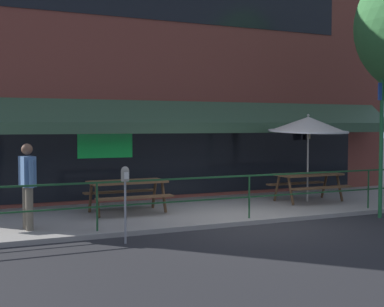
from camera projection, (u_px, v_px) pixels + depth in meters
ground_plane at (256, 225)px, 11.64m from camera, size 120.00×120.00×0.00m
patio_deck at (214, 209)px, 13.45m from camera, size 15.00×4.00×0.10m
restaurant_building at (179, 59)px, 15.25m from camera, size 15.00×1.60×8.21m
patio_railing at (249, 187)px, 11.87m from camera, size 13.84×0.04×0.97m
picnic_table_left at (127, 187)px, 12.58m from camera, size 1.80×1.42×0.76m
picnic_table_centre at (308, 179)px, 14.46m from camera, size 1.80×1.42×0.76m
patio_umbrella_centre at (308, 125)px, 14.41m from camera, size 2.14×2.14×2.38m
pedestrian_walking at (27, 182)px, 10.54m from camera, size 0.30×0.61×1.71m
parking_meter_near at (125, 181)px, 9.74m from camera, size 0.15×0.16×1.42m
street_sign_pole at (382, 128)px, 12.42m from camera, size 0.28×0.09×4.10m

